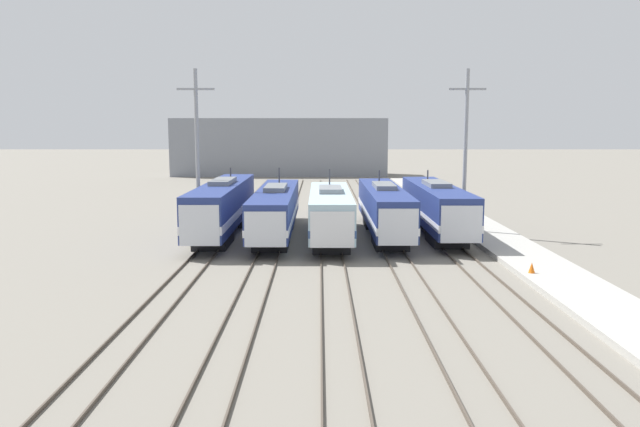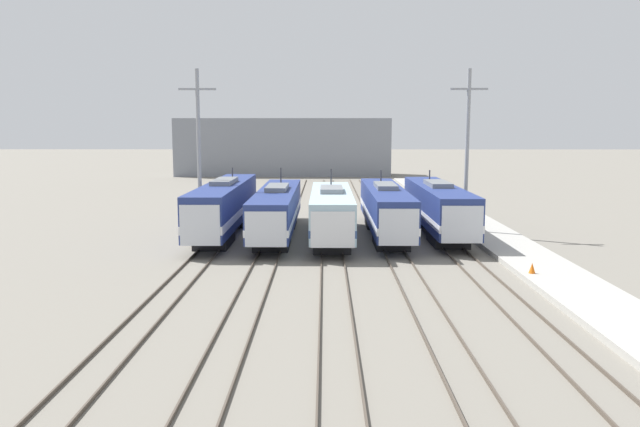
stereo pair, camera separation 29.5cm
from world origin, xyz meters
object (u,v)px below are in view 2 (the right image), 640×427
Objects in this scene: locomotive_center at (332,213)px; locomotive_far_right at (438,208)px; locomotive_center_left at (277,210)px; locomotive_center_right at (386,210)px; traffic_cone at (532,268)px; catenary_tower_left at (199,149)px; catenary_tower_right at (467,149)px; locomotive_far_left at (224,207)px.

locomotive_far_right is (8.46, 2.62, 0.09)m from locomotive_center.
locomotive_center_right is at bearing 0.69° from locomotive_center_left.
traffic_cone is (15.36, -13.64, -1.41)m from locomotive_center_left.
locomotive_center_right reaches higher than traffic_cone.
locomotive_center is 4.62m from locomotive_center_right.
catenary_tower_left and catenary_tower_right have the same top height.
locomotive_far_right is at bearing 0.46° from locomotive_far_left.
catenary_tower_left is (-1.94, 0.38, 4.49)m from locomotive_far_left.
locomotive_center_left is 15.62m from catenary_tower_right.
catenary_tower_left is (-18.86, 0.25, 4.59)m from locomotive_far_right.
catenary_tower_left is 26.82m from traffic_cone.
locomotive_far_left is 1.09× the size of locomotive_far_right.
catenary_tower_left is at bearing 164.58° from locomotive_center.
locomotive_far_left is at bearing -11.16° from catenary_tower_left.
locomotive_center is (4.23, -1.75, 0.02)m from locomotive_center_left.
locomotive_center is at bearing 133.11° from traffic_cone.
locomotive_far_right is at bearing 100.44° from traffic_cone.
locomotive_center_right is (4.23, 1.85, 0.04)m from locomotive_center.
catenary_tower_left reaches higher than locomotive_center_left.
locomotive_center_right is 1.43× the size of catenary_tower_right.
catenary_tower_left is at bearing 168.84° from locomotive_far_left.
catenary_tower_left is at bearing 169.69° from locomotive_center_left.
locomotive_center is at bearing -162.78° from locomotive_far_right.
locomotive_center_left is 7.84m from catenary_tower_left.
catenary_tower_left reaches higher than traffic_cone.
locomotive_center_left is 1.05× the size of locomotive_center_right.
locomotive_center_right is at bearing 116.67° from traffic_cone.
locomotive_far_right is at bearing 10.36° from locomotive_center_right.
locomotive_center is 0.88× the size of locomotive_center_right.
locomotive_center_right is at bearing 23.61° from locomotive_center.
traffic_cone is at bearing -46.89° from locomotive_center.
locomotive_far_right is 19.41m from catenary_tower_left.
locomotive_center is 0.89× the size of locomotive_far_right.
locomotive_center_left is at bearing -175.68° from catenary_tower_right.
locomotive_center is 1.26× the size of catenary_tower_right.
locomotive_center_right is at bearing -170.94° from catenary_tower_right.
locomotive_far_left is 12.70m from locomotive_center_right.
catenary_tower_left is 21.02m from catenary_tower_right.
locomotive_center_left reaches higher than locomotive_far_left.
locomotive_far_left is 4.30m from locomotive_center_left.
locomotive_far_right is at bearing 3.95° from locomotive_center_left.
locomotive_center is at bearing -16.38° from locomotive_far_left.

